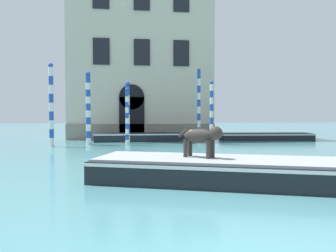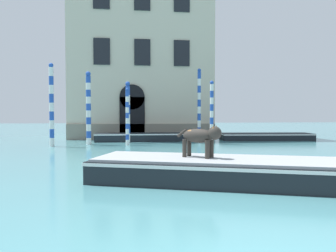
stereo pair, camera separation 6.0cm
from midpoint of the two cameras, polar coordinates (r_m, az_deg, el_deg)
name	(u,v)px [view 2 (the right image)]	position (r m, az deg, el deg)	size (l,w,h in m)	color
palazzo_left	(140,24)	(26.74, -4.75, 17.23)	(10.32, 6.13, 17.52)	beige
boat_foreground	(225,170)	(8.67, 10.15, -7.52)	(7.28, 4.30, 0.64)	black
dog_on_deck	(201,136)	(8.63, 5.98, -1.81)	(1.07, 0.91, 0.86)	#332D28
boat_moored_near_palazzo	(145,137)	(21.32, -3.94, -1.90)	(6.42, 1.52, 0.53)	black
boat_moored_far	(266,136)	(23.16, 16.78, -1.75)	(6.23, 2.26, 0.46)	black
mooring_pole_0	(52,105)	(18.82, -19.54, 3.54)	(0.25, 0.25, 4.52)	white
mooring_pole_1	(199,105)	(21.34, 5.53, 3.72)	(0.23, 0.23, 4.70)	white
mooring_pole_2	(128,112)	(20.02, -6.92, 2.44)	(0.27, 0.27, 3.74)	white
mooring_pole_3	(127,116)	(18.71, -7.02, 1.69)	(0.20, 0.20, 3.25)	white
mooring_pole_4	(89,108)	(19.31, -13.59, 3.10)	(0.28, 0.28, 4.21)	white
mooring_pole_5	(212,112)	(19.44, 7.71, 2.41)	(0.22, 0.22, 3.72)	white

